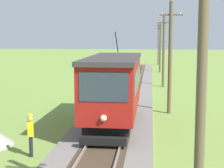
{
  "coord_description": "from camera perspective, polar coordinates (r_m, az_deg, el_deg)",
  "views": [
    {
      "loc": [
        1.97,
        2.31,
        4.91
      ],
      "look_at": [
        -0.45,
        24.01,
        1.9
      ],
      "focal_mm": 56.59,
      "sensor_mm": 36.0,
      "label": 1
    }
  ],
  "objects": [
    {
      "name": "red_tram",
      "position": [
        18.75,
        0.28,
        -0.49
      ],
      "size": [
        2.6,
        8.54,
        4.79
      ],
      "color": "maroon",
      "rests_on": "rail_right"
    },
    {
      "name": "utility_pole_near_tram",
      "position": [
        8.37,
        14.31,
        1.47
      ],
      "size": [
        1.4,
        0.42,
        7.84
      ],
      "color": "brown",
      "rests_on": "ground"
    },
    {
      "name": "utility_pole_mid",
      "position": [
        22.29,
        9.37,
        4.37
      ],
      "size": [
        1.4,
        0.32,
        7.01
      ],
      "color": "brown",
      "rests_on": "ground"
    },
    {
      "name": "utility_pole_far",
      "position": [
        34.26,
        8.35,
        5.53
      ],
      "size": [
        1.4,
        0.49,
        6.98
      ],
      "color": "brown",
      "rests_on": "ground"
    },
    {
      "name": "utility_pole_distant",
      "position": [
        47.71,
        7.81,
        5.96
      ],
      "size": [
        1.4,
        0.4,
        6.63
      ],
      "color": "brown",
      "rests_on": "ground"
    },
    {
      "name": "utility_pole_horizon",
      "position": [
        60.51,
        7.52,
        6.74
      ],
      "size": [
        1.4,
        0.62,
        7.46
      ],
      "color": "brown",
      "rests_on": "ground"
    },
    {
      "name": "track_worker",
      "position": [
        14.85,
        -13.01,
        -7.69
      ],
      "size": [
        0.35,
        0.44,
        1.78
      ],
      "rotation": [
        0.0,
        0.0,
        0.34
      ],
      "color": "black",
      "rests_on": "ground"
    }
  ]
}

